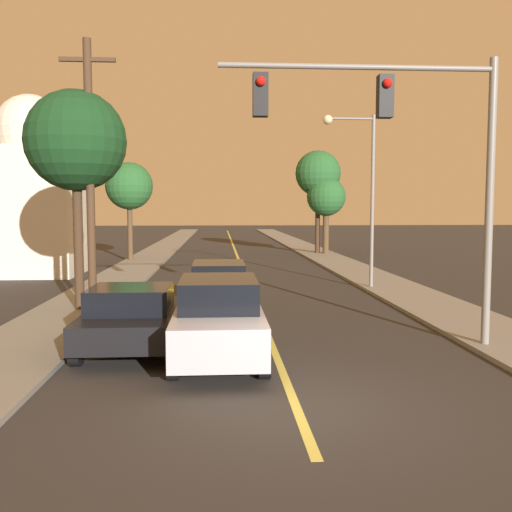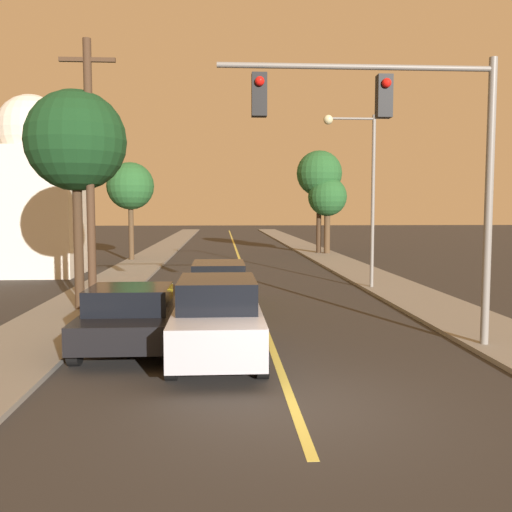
{
  "view_description": "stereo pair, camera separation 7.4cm",
  "coord_description": "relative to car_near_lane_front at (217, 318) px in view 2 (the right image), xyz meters",
  "views": [
    {
      "loc": [
        -1.2,
        -8.75,
        3.13
      ],
      "look_at": [
        0.0,
        9.74,
        1.6
      ],
      "focal_mm": 40.0,
      "sensor_mm": 36.0,
      "label": 1
    },
    {
      "loc": [
        -1.13,
        -8.76,
        3.13
      ],
      "look_at": [
        0.0,
        9.74,
        1.6
      ],
      "focal_mm": 40.0,
      "sensor_mm": 36.0,
      "label": 2
    }
  ],
  "objects": [
    {
      "name": "tree_left_far",
      "position": [
        -5.27,
        22.55,
        3.59
      ],
      "size": [
        2.79,
        2.79,
        5.77
      ],
      "color": "#4C3823",
      "rests_on": "ground"
    },
    {
      "name": "road_surface",
      "position": [
        1.22,
        33.01,
        -0.86
      ],
      "size": [
        8.69,
        80.0,
        0.01
      ],
      "color": "#2D2B28",
      "rests_on": "ground"
    },
    {
      "name": "streetlamp_right",
      "position": [
        5.41,
        9.91,
        3.54
      ],
      "size": [
        2.02,
        0.36,
        6.58
      ],
      "color": "slate",
      "rests_on": "ground"
    },
    {
      "name": "tree_right_near",
      "position": [
        7.27,
        26.6,
        3.04
      ],
      "size": [
        2.63,
        2.63,
        5.16
      ],
      "color": "#4C3823",
      "rests_on": "ground"
    },
    {
      "name": "sidewalk_right",
      "position": [
        6.81,
        33.01,
        -0.81
      ],
      "size": [
        2.5,
        80.0,
        0.12
      ],
      "color": "gray",
      "rests_on": "ground"
    },
    {
      "name": "traffic_signal_mast",
      "position": [
        4.0,
        0.47,
        3.79
      ],
      "size": [
        6.04,
        0.42,
        6.27
      ],
      "color": "slate",
      "rests_on": "ground"
    },
    {
      "name": "domed_building_left",
      "position": [
        -8.77,
        15.97,
        3.03
      ],
      "size": [
        4.28,
        4.28,
        8.46
      ],
      "color": "beige",
      "rests_on": "ground"
    },
    {
      "name": "utility_pole_left",
      "position": [
        -3.73,
        5.24,
        3.35
      ],
      "size": [
        1.6,
        0.24,
        7.88
      ],
      "color": "#422D1E",
      "rests_on": "ground"
    },
    {
      "name": "car_near_lane_second",
      "position": [
        0.0,
        5.98,
        -0.1
      ],
      "size": [
        1.93,
        5.1,
        1.48
      ],
      "color": "gold",
      "rests_on": "ground"
    },
    {
      "name": "sidewalk_left",
      "position": [
        -4.38,
        33.01,
        -0.81
      ],
      "size": [
        2.5,
        80.0,
        0.12
      ],
      "color": "gray",
      "rests_on": "ground"
    },
    {
      "name": "car_outer_lane_front",
      "position": [
        -1.91,
        0.81,
        -0.11
      ],
      "size": [
        2.08,
        3.89,
        1.44
      ],
      "color": "black",
      "rests_on": "ground"
    },
    {
      "name": "car_near_lane_front",
      "position": [
        0.0,
        0.0,
        0.0
      ],
      "size": [
        1.89,
        4.77,
        1.72
      ],
      "color": "#A5A8B2",
      "rests_on": "ground"
    },
    {
      "name": "tree_left_near",
      "position": [
        -4.2,
        5.62,
        4.25
      ],
      "size": [
        2.98,
        2.98,
        6.52
      ],
      "color": "#3D2B1C",
      "rests_on": "ground"
    },
    {
      "name": "tree_right_far",
      "position": [
        6.79,
        27.15,
        4.64
      ],
      "size": [
        3.11,
        3.11,
        6.99
      ],
      "color": "#3D2B1C",
      "rests_on": "ground"
    },
    {
      "name": "ground_plane",
      "position": [
        1.22,
        -2.99,
        -0.87
      ],
      "size": [
        200.0,
        200.0,
        0.0
      ],
      "primitive_type": "plane",
      "color": "#2D2B28"
    }
  ]
}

